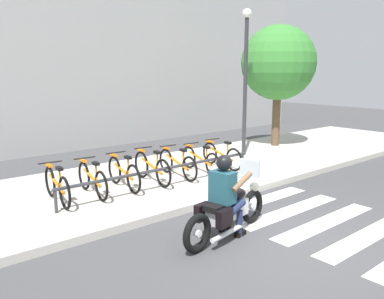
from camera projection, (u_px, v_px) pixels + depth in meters
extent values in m
plane|color=#424244|center=(286.00, 240.00, 6.60)|extent=(48.00, 48.00, 0.00)
cube|color=#B7B2A8|center=(145.00, 182.00, 9.76)|extent=(24.00, 4.40, 0.15)
cube|color=white|center=(368.00, 236.00, 6.76)|extent=(2.80, 0.40, 0.01)
cube|color=white|center=(326.00, 222.00, 7.36)|extent=(2.80, 0.40, 0.01)
cube|color=white|center=(290.00, 211.00, 7.96)|extent=(2.80, 0.40, 0.01)
cube|color=white|center=(259.00, 201.00, 8.56)|extent=(2.80, 0.40, 0.01)
torus|color=black|center=(252.00, 206.00, 7.29)|extent=(0.64, 0.22, 0.63)
cylinder|color=silver|center=(252.00, 206.00, 7.29)|extent=(0.13, 0.12, 0.11)
torus|color=black|center=(197.00, 233.00, 6.09)|extent=(0.64, 0.22, 0.63)
cylinder|color=silver|center=(197.00, 233.00, 6.09)|extent=(0.13, 0.12, 0.11)
cube|color=silver|center=(227.00, 211.00, 6.66)|extent=(0.92, 0.43, 0.28)
ellipsoid|color=black|center=(235.00, 195.00, 6.78)|extent=(0.56, 0.37, 0.22)
cube|color=black|center=(220.00, 206.00, 6.47)|extent=(0.60, 0.37, 0.10)
cube|color=black|center=(203.00, 212.00, 6.50)|extent=(0.34, 0.17, 0.28)
cube|color=black|center=(225.00, 218.00, 6.22)|extent=(0.34, 0.17, 0.28)
cylinder|color=silver|center=(249.00, 179.00, 7.06)|extent=(0.14, 0.62, 0.03)
sphere|color=white|center=(254.00, 187.00, 7.26)|extent=(0.18, 0.18, 0.18)
cube|color=silver|center=(250.00, 168.00, 7.05)|extent=(0.11, 0.40, 0.32)
cylinder|color=silver|center=(227.00, 233.00, 6.40)|extent=(0.79, 0.22, 0.08)
cube|color=#1E4C59|center=(223.00, 187.00, 6.46)|extent=(0.33, 0.44, 0.52)
sphere|color=black|center=(224.00, 163.00, 6.41)|extent=(0.26, 0.26, 0.26)
cylinder|color=brown|center=(220.00, 177.00, 6.76)|extent=(0.53, 0.18, 0.26)
cylinder|color=brown|center=(242.00, 182.00, 6.48)|extent=(0.53, 0.18, 0.26)
cylinder|color=#1E284C|center=(220.00, 204.00, 6.75)|extent=(0.46, 0.21, 0.24)
cylinder|color=#1E284C|center=(224.00, 219.00, 6.90)|extent=(0.11, 0.11, 0.46)
cube|color=black|center=(225.00, 229.00, 6.96)|extent=(0.25, 0.14, 0.08)
cylinder|color=#1E284C|center=(236.00, 208.00, 6.54)|extent=(0.46, 0.21, 0.24)
cylinder|color=#1E284C|center=(239.00, 223.00, 6.70)|extent=(0.11, 0.11, 0.46)
cube|color=black|center=(240.00, 233.00, 6.76)|extent=(0.25, 0.14, 0.08)
torus|color=black|center=(50.00, 182.00, 8.32)|extent=(0.11, 0.65, 0.65)
torus|color=black|center=(65.00, 193.00, 7.54)|extent=(0.11, 0.65, 0.65)
cylinder|color=orange|center=(57.00, 184.00, 7.92)|extent=(0.14, 0.87, 0.24)
cylinder|color=orange|center=(60.00, 178.00, 7.69)|extent=(0.04, 0.04, 0.40)
cube|color=black|center=(59.00, 169.00, 7.65)|extent=(0.12, 0.21, 0.06)
cylinder|color=black|center=(50.00, 162.00, 8.16)|extent=(0.48, 0.07, 0.03)
cube|color=orange|center=(49.00, 165.00, 8.25)|extent=(0.10, 0.29, 0.04)
torus|color=black|center=(84.00, 176.00, 8.81)|extent=(0.11, 0.64, 0.63)
torus|color=black|center=(101.00, 186.00, 8.02)|extent=(0.11, 0.64, 0.63)
cylinder|color=orange|center=(92.00, 178.00, 8.40)|extent=(0.14, 0.88, 0.24)
cylinder|color=orange|center=(96.00, 173.00, 8.17)|extent=(0.04, 0.04, 0.39)
cube|color=black|center=(96.00, 164.00, 8.13)|extent=(0.12, 0.21, 0.06)
cylinder|color=black|center=(85.00, 158.00, 8.65)|extent=(0.48, 0.07, 0.03)
cube|color=orange|center=(83.00, 161.00, 8.74)|extent=(0.10, 0.29, 0.04)
torus|color=black|center=(115.00, 170.00, 9.29)|extent=(0.11, 0.65, 0.65)
torus|color=black|center=(134.00, 179.00, 8.50)|extent=(0.11, 0.65, 0.65)
cylinder|color=orange|center=(124.00, 171.00, 8.88)|extent=(0.14, 0.87, 0.24)
cylinder|color=orange|center=(128.00, 166.00, 8.65)|extent=(0.04, 0.04, 0.40)
cube|color=black|center=(128.00, 157.00, 8.61)|extent=(0.12, 0.21, 0.06)
cylinder|color=black|center=(116.00, 153.00, 9.12)|extent=(0.48, 0.07, 0.03)
cube|color=orange|center=(114.00, 155.00, 9.22)|extent=(0.10, 0.29, 0.04)
torus|color=black|center=(141.00, 164.00, 9.80)|extent=(0.11, 0.67, 0.66)
torus|color=black|center=(163.00, 173.00, 8.95)|extent=(0.11, 0.67, 0.66)
cylinder|color=orange|center=(152.00, 166.00, 9.36)|extent=(0.14, 0.94, 0.25)
cylinder|color=orange|center=(157.00, 161.00, 9.12)|extent=(0.04, 0.04, 0.41)
cube|color=black|center=(157.00, 152.00, 9.08)|extent=(0.12, 0.21, 0.06)
cylinder|color=black|center=(143.00, 148.00, 9.63)|extent=(0.48, 0.07, 0.03)
cube|color=orange|center=(141.00, 150.00, 9.73)|extent=(0.10, 0.29, 0.04)
torus|color=black|center=(166.00, 161.00, 10.29)|extent=(0.11, 0.63, 0.62)
torus|color=black|center=(190.00, 169.00, 9.43)|extent=(0.11, 0.63, 0.62)
cylinder|color=orange|center=(177.00, 162.00, 9.85)|extent=(0.14, 0.96, 0.26)
cylinder|color=orange|center=(183.00, 158.00, 9.60)|extent=(0.04, 0.04, 0.38)
cube|color=black|center=(183.00, 150.00, 9.56)|extent=(0.12, 0.21, 0.06)
cylinder|color=black|center=(168.00, 146.00, 10.13)|extent=(0.48, 0.07, 0.03)
cube|color=orange|center=(166.00, 148.00, 10.23)|extent=(0.10, 0.29, 0.04)
torus|color=black|center=(189.00, 157.00, 10.77)|extent=(0.10, 0.60, 0.60)
torus|color=black|center=(213.00, 165.00, 9.92)|extent=(0.10, 0.60, 0.60)
cylinder|color=orange|center=(200.00, 158.00, 10.33)|extent=(0.14, 0.94, 0.26)
cylinder|color=orange|center=(207.00, 154.00, 10.09)|extent=(0.04, 0.04, 0.37)
cube|color=black|center=(207.00, 147.00, 10.05)|extent=(0.12, 0.21, 0.06)
cylinder|color=black|center=(191.00, 143.00, 10.60)|extent=(0.48, 0.07, 0.03)
cube|color=orange|center=(189.00, 145.00, 10.70)|extent=(0.10, 0.29, 0.04)
torus|color=black|center=(210.00, 153.00, 11.24)|extent=(0.11, 0.63, 0.62)
torus|color=black|center=(234.00, 160.00, 10.41)|extent=(0.11, 0.63, 0.62)
cylinder|color=orange|center=(221.00, 154.00, 10.81)|extent=(0.14, 0.92, 0.25)
cylinder|color=orange|center=(228.00, 150.00, 10.57)|extent=(0.04, 0.04, 0.38)
cube|color=black|center=(228.00, 143.00, 10.53)|extent=(0.12, 0.21, 0.06)
cylinder|color=black|center=(212.00, 139.00, 11.07)|extent=(0.48, 0.07, 0.03)
cube|color=orange|center=(210.00, 141.00, 11.17)|extent=(0.10, 0.29, 0.04)
cylinder|color=#333338|center=(166.00, 168.00, 8.94)|extent=(5.18, 0.07, 0.07)
cylinder|color=#333338|center=(56.00, 201.00, 7.38)|extent=(0.06, 0.06, 0.45)
cylinder|color=#333338|center=(242.00, 162.00, 10.59)|extent=(0.06, 0.06, 0.45)
cylinder|color=#2D2D33|center=(245.00, 91.00, 12.15)|extent=(0.12, 0.12, 4.31)
sphere|color=white|center=(247.00, 13.00, 11.71)|extent=(0.28, 0.28, 0.28)
cylinder|color=brown|center=(276.00, 120.00, 13.98)|extent=(0.28, 0.28, 2.14)
sphere|color=#387F33|center=(278.00, 63.00, 13.59)|extent=(2.56, 2.56, 2.56)
cube|color=#9A9A9A|center=(49.00, 45.00, 13.35)|extent=(24.00, 1.20, 7.21)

